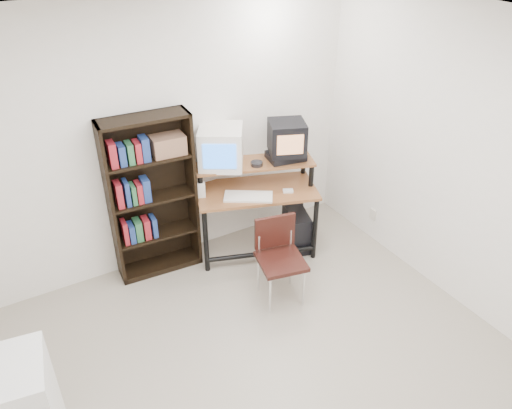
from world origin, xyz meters
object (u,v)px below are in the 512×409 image
computer_desk (256,193)px  pc_tower (296,228)px  school_chair (279,252)px  crt_tv (287,138)px  bookshelf (151,195)px  crt_monitor (221,147)px

computer_desk → pc_tower: size_ratio=2.94×
pc_tower → school_chair: size_ratio=0.56×
crt_tv → computer_desk: bearing=-158.6°
school_chair → computer_desk: bearing=87.6°
crt_tv → bookshelf: size_ratio=0.28×
crt_monitor → bookshelf: bookshelf is taller
school_chair → crt_tv: bearing=65.6°
crt_tv → school_chair: crt_tv is taller
crt_monitor → bookshelf: bearing=-151.0°
pc_tower → school_chair: school_chair is taller
computer_desk → bookshelf: size_ratio=0.81×
bookshelf → crt_tv: bearing=-6.4°
crt_tv → school_chair: bearing=-104.0°
crt_monitor → school_chair: bearing=-54.6°
crt_monitor → pc_tower: 1.23m
bookshelf → computer_desk: bearing=-9.5°
computer_desk → bookshelf: 1.05m
crt_tv → pc_tower: 1.02m
computer_desk → crt_tv: 0.63m
crt_tv → bookshelf: bearing=-167.6°
pc_tower → bookshelf: bookshelf is taller
computer_desk → crt_tv: crt_tv is taller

